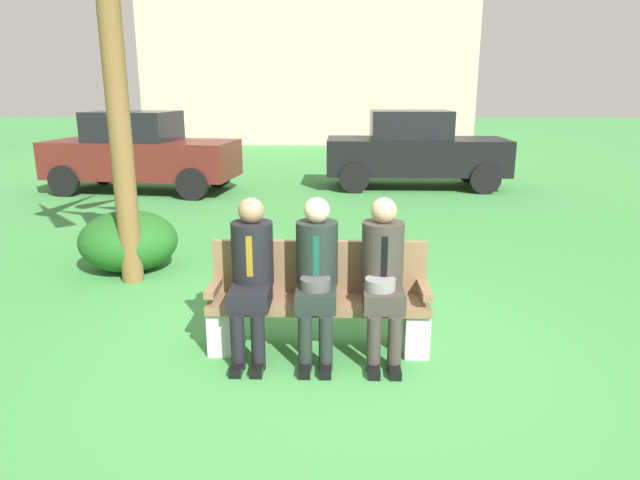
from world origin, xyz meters
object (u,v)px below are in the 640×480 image
park_bench (319,300)px  seated_man_left (251,270)px  seated_man_middle (317,271)px  shrub_near_bench (129,241)px  seated_man_right (383,271)px  parked_car_near (141,152)px  parked_car_far (415,150)px

park_bench → seated_man_left: (-0.54, -0.12, 0.31)m
park_bench → seated_man_middle: bearing=-96.3°
park_bench → shrub_near_bench: (-2.35, 2.05, -0.05)m
seated_man_left → seated_man_right: (1.06, -0.01, -0.00)m
parked_car_near → seated_man_left: bearing=-65.4°
seated_man_left → seated_man_middle: (0.53, -0.01, -0.00)m
seated_man_left → seated_man_right: bearing=-0.3°
seated_man_middle → seated_man_right: (0.53, 0.00, 0.00)m
seated_man_left → parked_car_near: (-3.45, 7.54, 0.11)m
seated_man_left → parked_car_near: parked_car_near is taller
park_bench → shrub_near_bench: size_ratio=1.56×
seated_man_right → parked_car_far: size_ratio=0.33×
seated_man_middle → parked_car_near: parked_car_near is taller
seated_man_middle → parked_car_far: (1.88, 8.25, 0.11)m
seated_man_left → seated_man_right: size_ratio=0.99×
parked_car_far → seated_man_middle: bearing=-102.8°
seated_man_middle → parked_car_near: (-3.97, 7.54, 0.11)m
seated_man_middle → parked_car_near: size_ratio=0.32×
shrub_near_bench → seated_man_middle: bearing=-43.0°
shrub_near_bench → seated_man_left: bearing=-50.2°
seated_man_middle → park_bench: bearing=83.7°
park_bench → parked_car_far: size_ratio=0.46×
seated_man_right → seated_man_middle: bearing=-180.0°
seated_man_middle → shrub_near_bench: size_ratio=1.12×
seated_man_right → parked_car_near: size_ratio=0.32×
seated_man_right → parked_car_far: 8.36m
park_bench → seated_man_right: bearing=-14.1°
seated_man_right → shrub_near_bench: (-2.87, 2.18, -0.36)m
seated_man_middle → seated_man_right: bearing=0.0°
seated_man_right → parked_car_far: parked_car_far is taller
seated_man_left → seated_man_middle: seated_man_middle is taller
seated_man_middle → seated_man_right: 0.53m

